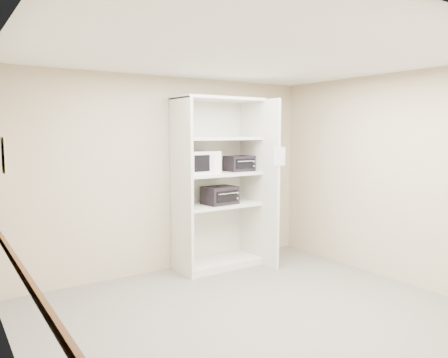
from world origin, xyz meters
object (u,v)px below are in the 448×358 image
shelving_unit (221,189)px  toaster_oven_lower (220,195)px  microwave (198,162)px  toaster_oven_upper (239,163)px

shelving_unit → toaster_oven_lower: 0.10m
microwave → toaster_oven_lower: bearing=-16.5°
microwave → toaster_oven_lower: size_ratio=1.13×
shelving_unit → toaster_oven_lower: size_ratio=5.33×
toaster_oven_upper → toaster_oven_lower: size_ratio=0.86×
microwave → shelving_unit: bearing=-8.4°
microwave → toaster_oven_lower: 0.57m
shelving_unit → microwave: bearing=174.6°
shelving_unit → toaster_oven_upper: size_ratio=6.22×
shelving_unit → toaster_oven_upper: 0.48m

